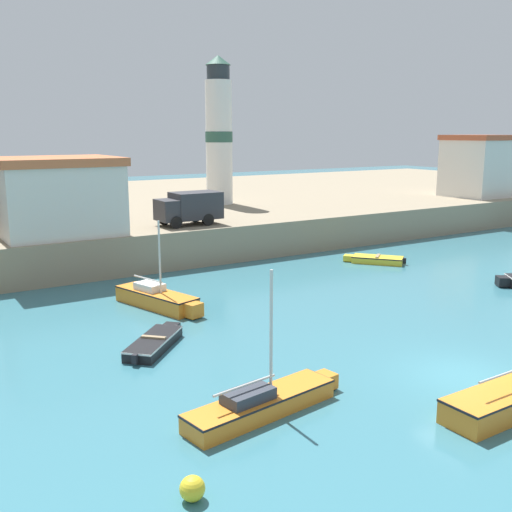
# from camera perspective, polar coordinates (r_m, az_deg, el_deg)

# --- Properties ---
(ground_plane) EXTENTS (200.00, 200.00, 0.00)m
(ground_plane) POSITION_cam_1_polar(r_m,az_deg,el_deg) (23.25, 19.03, -10.71)
(ground_plane) COLOR teal
(quay_seawall) EXTENTS (120.00, 40.00, 2.45)m
(quay_seawall) POSITION_cam_1_polar(r_m,az_deg,el_deg) (57.00, -14.41, 3.92)
(quay_seawall) COLOR gray
(quay_seawall) RESTS_ON ground
(dinghy_black_1) EXTENTS (3.52, 3.54, 0.53)m
(dinghy_black_1) POSITION_cam_1_polar(r_m,az_deg,el_deg) (24.91, -9.62, -8.07)
(dinghy_black_1) COLOR black
(dinghy_black_1) RESTS_ON ground
(dinghy_yellow_2) EXTENTS (3.33, 3.73, 0.53)m
(dinghy_yellow_2) POSITION_cam_1_polar(r_m,az_deg,el_deg) (40.88, 11.33, -0.30)
(dinghy_yellow_2) COLOR yellow
(dinghy_yellow_2) RESTS_ON ground
(sailboat_orange_5) EXTENTS (2.71, 5.68, 4.41)m
(sailboat_orange_5) POSITION_cam_1_polar(r_m,az_deg,el_deg) (30.39, -9.38, -3.96)
(sailboat_orange_5) COLOR orange
(sailboat_orange_5) RESTS_ON ground
(sailboat_orange_6) EXTENTS (5.95, 2.04, 4.57)m
(sailboat_orange_6) POSITION_cam_1_polar(r_m,az_deg,el_deg) (19.14, 0.65, -13.73)
(sailboat_orange_6) COLOR orange
(sailboat_orange_6) RESTS_ON ground
(mooring_buoy) EXTENTS (0.62, 0.62, 0.62)m
(mooring_buoy) POSITION_cam_1_polar(r_m,az_deg,el_deg) (15.34, -6.09, -21.16)
(mooring_buoy) COLOR yellow
(mooring_buoy) RESTS_ON ground
(lighthouse) EXTENTS (2.34, 2.34, 12.45)m
(lighthouse) POSITION_cam_1_polar(r_m,az_deg,el_deg) (52.37, -3.55, 11.57)
(lighthouse) COLOR silver
(lighthouse) RESTS_ON quay_seawall
(harbor_shed_mid_row) EXTENTS (5.34, 5.59, 5.89)m
(harbor_shed_mid_row) POSITION_cam_1_polar(r_m,az_deg,el_deg) (62.15, 20.34, 8.07)
(harbor_shed_mid_row) COLOR silver
(harbor_shed_mid_row) RESTS_ON quay_seawall
(harbor_shed_far_end) EXTENTS (7.16, 6.26, 4.69)m
(harbor_shed_far_end) POSITION_cam_1_polar(r_m,az_deg,el_deg) (38.47, -18.37, 5.47)
(harbor_shed_far_end) COLOR silver
(harbor_shed_far_end) RESTS_ON quay_seawall
(truck_on_quay) EXTENTS (4.32, 2.21, 2.20)m
(truck_on_quay) POSITION_cam_1_polar(r_m,az_deg,el_deg) (40.62, -6.39, 4.66)
(truck_on_quay) COLOR #333338
(truck_on_quay) RESTS_ON quay_seawall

